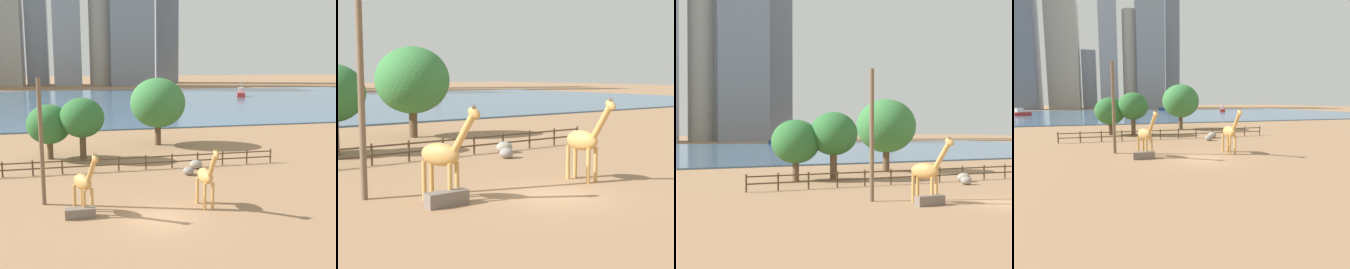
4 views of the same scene
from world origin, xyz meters
TOP-DOWN VIEW (x-y plane):
  - ground_plane at (0.00, 80.00)m, footprint 400.00×400.00m
  - harbor_water at (0.00, 77.00)m, footprint 180.00×86.00m
  - giraffe_tall at (3.30, 1.57)m, footprint 0.89×3.08m
  - giraffe_companion at (-4.37, 2.10)m, footprint 1.75×2.89m
  - utility_pole at (-6.93, 4.41)m, footprint 0.28×0.28m
  - boulder_near_fence at (4.33, 9.47)m, footprint 0.92×0.89m
  - boulder_by_pole at (5.53, 11.34)m, footprint 1.15×1.02m
  - feeding_trough at (-4.66, 1.39)m, footprint 1.80×0.60m
  - enclosure_fence at (-0.01, 12.00)m, footprint 26.12×0.14m
  - tree_left_large at (-7.15, 18.08)m, footprint 4.23×4.23m
  - tree_center_broad at (4.44, 22.78)m, footprint 6.18×6.18m
  - tree_right_tall at (-4.05, 17.03)m, footprint 4.20×4.20m
  - boat_ferry at (-33.85, 72.89)m, footprint 5.12×5.31m
  - boat_sailboat at (39.56, 83.18)m, footprint 3.81×5.89m
  - boat_tug at (19.70, 105.90)m, footprint 6.62×4.38m
  - skyline_tower_needle at (-18.41, 164.42)m, footprint 8.64×8.94m
  - skyline_block_central at (-49.74, 143.74)m, footprint 11.77×15.02m
  - skyline_tower_glass at (-32.40, 157.44)m, footprint 17.55×13.27m
  - skyline_block_left at (19.05, 148.60)m, footprint 17.28×10.26m
  - skyline_block_right at (8.02, 155.69)m, footprint 10.76×10.76m
  - skyline_tower_short at (37.07, 169.85)m, footprint 10.11×15.44m
  - skyline_block_wide at (-6.15, 156.18)m, footprint 10.85×10.50m

SIDE VIEW (x-z plane):
  - ground_plane at x=0.00m, z-range 0.00..0.00m
  - harbor_water at x=0.00m, z-range 0.00..0.20m
  - feeding_trough at x=-4.66m, z-range 0.00..0.60m
  - boulder_near_fence at x=4.33m, z-range 0.00..0.67m
  - boulder_by_pole at x=5.53m, z-range 0.00..0.77m
  - enclosure_fence at x=-0.01m, z-range 0.11..1.41m
  - boat_ferry at x=-33.85m, z-range -0.18..2.20m
  - boat_sailboat at x=39.56m, z-range -1.46..3.53m
  - boat_tug at x=19.70m, z-range -0.24..2.50m
  - giraffe_companion at x=-4.37m, z-range -0.09..4.05m
  - giraffe_tall at x=3.30m, z-range -0.08..4.16m
  - tree_left_large at x=-7.15m, z-range 0.73..6.04m
  - tree_right_tall at x=-4.05m, z-range 1.06..7.03m
  - utility_pole at x=-6.93m, z-range 0.00..8.28m
  - tree_center_broad at x=4.44m, z-range 0.99..8.57m
  - skyline_tower_needle at x=-18.41m, z-range 0.00..36.95m
  - skyline_block_right at x=8.02m, z-range 0.00..61.22m
  - skyline_tower_glass at x=-32.40m, z-range 0.00..63.90m
  - skyline_tower_short at x=37.07m, z-range 0.00..75.34m
  - skyline_block_wide at x=-6.15m, z-range 0.00..80.65m
  - skyline_block_left at x=19.05m, z-range 0.00..80.97m
  - skyline_block_central at x=-49.74m, z-range 0.00..87.88m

